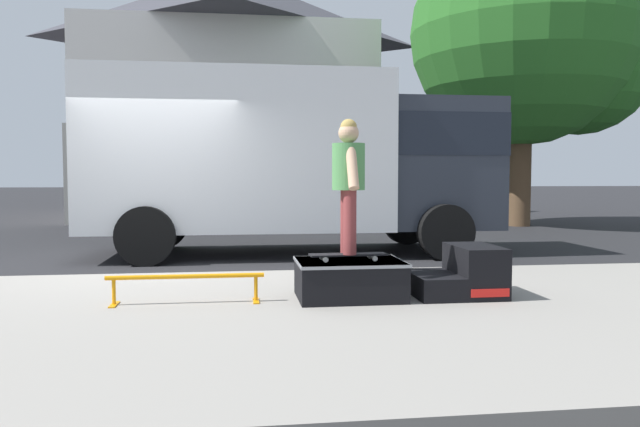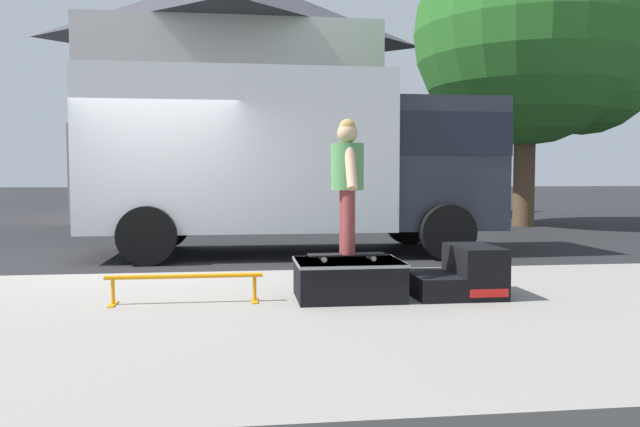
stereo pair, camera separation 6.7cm
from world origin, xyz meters
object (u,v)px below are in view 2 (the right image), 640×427
Objects in this scene: box_truck at (296,156)px; skate_box at (348,278)px; street_tree_main at (539,40)px; skater_kid at (347,175)px; kicker_ramp at (462,275)px; grind_rail at (185,281)px; skateboard at (347,255)px.

skate_box is at bearing -88.56° from box_truck.
skater_kid is at bearing -125.12° from street_tree_main.
skater_kid reaches higher than skate_box.
kicker_ramp reaches higher than skate_box.
kicker_ramp is (1.18, -0.00, 0.01)m from skate_box.
kicker_ramp is at bearing 0.73° from grind_rail.
skate_box is 0.24m from skateboard.
skate_box is at bearing 29.08° from skater_kid.
skateboard is (-1.20, -0.01, 0.23)m from kicker_ramp.
box_truck is at bearing 72.19° from grind_rail.
street_tree_main is (6.84, 9.73, 4.42)m from skateboard.
kicker_ramp is 0.13× the size of box_truck.
skater_kid is 0.17× the size of street_tree_main.
box_truck reaches higher than skate_box.
street_tree_main is at bearing 54.88° from skateboard.
street_tree_main is (8.44, 9.75, 4.64)m from grind_rail.
street_tree_main is at bearing 59.85° from kicker_ramp.
skater_kid is (-1.20, -0.01, 1.03)m from kicker_ramp.
grind_rail is at bearing -178.71° from skate_box.
skate_box reaches higher than grind_rail.
kicker_ramp is at bearing -120.15° from street_tree_main.
box_truck is 0.85× the size of street_tree_main.
box_truck is at bearing 105.69° from kicker_ramp.
street_tree_main is at bearing 54.88° from skater_kid.
grind_rail is at bearing -179.00° from skateboard.
skater_kid is at bearing -90.00° from skateboard.
box_truck is 9.21m from street_tree_main.
street_tree_main reaches higher than skateboard.
skater_kid is 12.43m from street_tree_main.
skate_box is at bearing 179.98° from kicker_ramp.
grind_rail is 0.22× the size of box_truck.
kicker_ramp is at bearing 0.38° from skater_kid.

